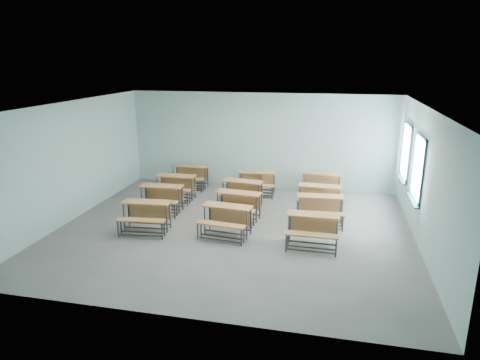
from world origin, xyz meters
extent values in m
cube|color=gray|center=(0.00, 0.00, -0.01)|extent=(9.00, 8.00, 0.02)
cube|color=white|center=(0.00, 0.00, 3.21)|extent=(9.00, 8.00, 0.02)
cube|color=#AAD4CD|center=(0.00, 4.01, 1.60)|extent=(9.00, 0.02, 3.20)
cube|color=#AAD4CD|center=(0.00, -4.01, 1.60)|extent=(9.00, 0.02, 3.20)
cube|color=#AAD4CD|center=(-4.51, 0.00, 1.60)|extent=(0.02, 8.00, 3.20)
cube|color=#AAD4CD|center=(4.51, 0.00, 1.60)|extent=(0.02, 8.00, 3.20)
cube|color=#1C494F|center=(4.47, 2.80, 0.93)|extent=(0.06, 1.20, 0.06)
cube|color=#1C494F|center=(4.47, 2.80, 2.47)|extent=(0.06, 1.20, 0.06)
cube|color=#1C494F|center=(4.47, 2.23, 1.70)|extent=(0.06, 0.06, 1.60)
cube|color=#1C494F|center=(4.47, 3.37, 1.70)|extent=(0.06, 0.06, 1.60)
cube|color=#1C494F|center=(4.47, 2.80, 1.70)|extent=(0.04, 0.04, 1.48)
cube|color=#1C494F|center=(4.47, 2.80, 1.70)|extent=(0.04, 1.08, 0.04)
cube|color=#1C494F|center=(4.43, 2.80, 0.87)|extent=(0.14, 1.28, 0.04)
cube|color=white|center=(4.50, 2.80, 1.70)|extent=(0.01, 1.08, 1.48)
cube|color=#1C494F|center=(4.47, 0.80, 0.93)|extent=(0.06, 1.20, 0.06)
cube|color=#1C494F|center=(4.47, 0.80, 2.47)|extent=(0.06, 1.20, 0.06)
cube|color=#1C494F|center=(4.47, 0.23, 1.70)|extent=(0.06, 0.06, 1.60)
cube|color=#1C494F|center=(4.47, 1.37, 1.70)|extent=(0.06, 0.06, 1.60)
cube|color=#1C494F|center=(4.47, 0.80, 1.70)|extent=(0.04, 0.04, 1.48)
cube|color=#1C494F|center=(4.47, 0.80, 1.70)|extent=(0.04, 1.08, 0.04)
cube|color=#1C494F|center=(4.43, 0.80, 0.87)|extent=(0.14, 1.28, 0.04)
cube|color=white|center=(4.50, 0.80, 1.70)|extent=(0.01, 1.08, 1.48)
cube|color=#AD733E|center=(-2.18, -0.46, 0.74)|extent=(1.26, 0.53, 0.04)
cube|color=#AD733E|center=(-2.20, -0.27, 0.43)|extent=(1.16, 0.14, 0.42)
cylinder|color=#383B3D|center=(-2.72, -0.68, 0.36)|extent=(0.04, 0.04, 0.72)
cylinder|color=#383B3D|center=(-1.61, -0.57, 0.36)|extent=(0.04, 0.04, 0.72)
cylinder|color=#383B3D|center=(-2.76, -0.36, 0.36)|extent=(0.04, 0.04, 0.72)
cylinder|color=#383B3D|center=(-1.64, -0.24, 0.36)|extent=(0.04, 0.04, 0.72)
cube|color=#383B3D|center=(-2.17, -0.62, 0.10)|extent=(1.12, 0.14, 0.03)
cube|color=#383B3D|center=(-2.20, -0.30, 0.10)|extent=(1.12, 0.14, 0.03)
cube|color=#AD733E|center=(-2.13, -0.95, 0.44)|extent=(1.24, 0.38, 0.04)
cylinder|color=#383B3D|center=(-2.68, -1.10, 0.21)|extent=(0.04, 0.04, 0.42)
cylinder|color=#383B3D|center=(-1.57, -0.99, 0.21)|extent=(0.04, 0.04, 0.42)
cylinder|color=#383B3D|center=(-2.70, -0.91, 0.21)|extent=(0.04, 0.04, 0.42)
cylinder|color=#383B3D|center=(-1.59, -0.79, 0.21)|extent=(0.04, 0.04, 0.42)
cube|color=#383B3D|center=(-2.12, -1.04, 0.08)|extent=(1.12, 0.14, 0.03)
cube|color=#383B3D|center=(-2.14, -0.85, 0.08)|extent=(1.12, 0.14, 0.03)
cube|color=#AD733E|center=(-0.08, -0.30, 0.74)|extent=(1.26, 0.54, 0.04)
cube|color=#AD733E|center=(-0.06, -0.12, 0.43)|extent=(1.16, 0.15, 0.42)
cylinder|color=#383B3D|center=(-0.65, -0.40, 0.36)|extent=(0.04, 0.04, 0.72)
cylinder|color=#383B3D|center=(0.46, -0.53, 0.36)|extent=(0.04, 0.04, 0.72)
cylinder|color=#383B3D|center=(-0.62, -0.08, 0.36)|extent=(0.04, 0.04, 0.72)
cylinder|color=#383B3D|center=(0.50, -0.21, 0.36)|extent=(0.04, 0.04, 0.72)
cube|color=#383B3D|center=(-0.10, -0.47, 0.10)|extent=(1.12, 0.16, 0.03)
cube|color=#383B3D|center=(-0.06, -0.14, 0.10)|extent=(1.12, 0.16, 0.03)
cube|color=#AD733E|center=(-0.13, -0.79, 0.44)|extent=(1.24, 0.39, 0.04)
cylinder|color=#383B3D|center=(-0.70, -0.82, 0.21)|extent=(0.04, 0.04, 0.42)
cylinder|color=#383B3D|center=(0.41, -0.95, 0.21)|extent=(0.04, 0.04, 0.42)
cylinder|color=#383B3D|center=(-0.68, -0.63, 0.21)|extent=(0.04, 0.04, 0.42)
cylinder|color=#383B3D|center=(0.43, -0.76, 0.21)|extent=(0.04, 0.04, 0.42)
cube|color=#383B3D|center=(-0.14, -0.89, 0.08)|extent=(1.12, 0.16, 0.03)
cube|color=#383B3D|center=(-0.12, -0.69, 0.08)|extent=(1.12, 0.16, 0.03)
cube|color=#AD733E|center=(2.04, -0.46, 0.74)|extent=(1.23, 0.42, 0.04)
cube|color=#AD733E|center=(2.05, -0.27, 0.43)|extent=(1.16, 0.04, 0.42)
cylinder|color=#383B3D|center=(1.48, -0.62, 0.36)|extent=(0.04, 0.04, 0.72)
cylinder|color=#383B3D|center=(2.60, -0.63, 0.36)|extent=(0.04, 0.04, 0.72)
cylinder|color=#383B3D|center=(1.49, -0.29, 0.36)|extent=(0.04, 0.04, 0.72)
cylinder|color=#383B3D|center=(2.61, -0.30, 0.36)|extent=(0.04, 0.04, 0.72)
cube|color=#383B3D|center=(2.04, -0.62, 0.10)|extent=(1.12, 0.04, 0.03)
cube|color=#383B3D|center=(2.05, -0.30, 0.10)|extent=(1.12, 0.04, 0.03)
cube|color=#AD733E|center=(2.04, -0.95, 0.44)|extent=(1.23, 0.27, 0.04)
cylinder|color=#383B3D|center=(1.48, -1.04, 0.21)|extent=(0.04, 0.04, 0.42)
cylinder|color=#383B3D|center=(2.60, -1.05, 0.21)|extent=(0.04, 0.04, 0.42)
cylinder|color=#383B3D|center=(1.48, -0.85, 0.21)|extent=(0.04, 0.04, 0.42)
cylinder|color=#383B3D|center=(2.60, -0.86, 0.21)|extent=(0.04, 0.04, 0.42)
cube|color=#383B3D|center=(2.04, -1.05, 0.08)|extent=(1.12, 0.04, 0.03)
cube|color=#383B3D|center=(2.04, -0.85, 0.08)|extent=(1.12, 0.04, 0.03)
cube|color=#AD733E|center=(-2.36, 0.96, 0.74)|extent=(1.24, 0.47, 0.04)
cube|color=#AD733E|center=(-2.37, 1.15, 0.43)|extent=(1.16, 0.08, 0.42)
cylinder|color=#383B3D|center=(-2.91, 0.77, 0.36)|extent=(0.04, 0.04, 0.72)
cylinder|color=#383B3D|center=(-1.79, 0.83, 0.36)|extent=(0.04, 0.04, 0.72)
cylinder|color=#383B3D|center=(-2.93, 1.09, 0.36)|extent=(0.04, 0.04, 0.72)
cylinder|color=#383B3D|center=(-1.81, 1.16, 0.36)|extent=(0.04, 0.04, 0.72)
cube|color=#383B3D|center=(-2.35, 0.80, 0.10)|extent=(1.12, 0.09, 0.03)
cube|color=#383B3D|center=(-2.37, 1.12, 0.10)|extent=(1.12, 0.09, 0.03)
cube|color=#AD733E|center=(-2.33, 0.47, 0.44)|extent=(1.23, 0.32, 0.04)
cylinder|color=#383B3D|center=(-2.89, 0.35, 0.21)|extent=(0.04, 0.04, 0.42)
cylinder|color=#383B3D|center=(-1.77, 0.41, 0.21)|extent=(0.04, 0.04, 0.42)
cylinder|color=#383B3D|center=(-2.90, 0.54, 0.21)|extent=(0.04, 0.04, 0.42)
cylinder|color=#383B3D|center=(-1.78, 0.60, 0.21)|extent=(0.04, 0.04, 0.42)
cube|color=#383B3D|center=(-2.33, 0.38, 0.08)|extent=(1.12, 0.09, 0.03)
cube|color=#383B3D|center=(-2.34, 0.57, 0.08)|extent=(1.12, 0.09, 0.03)
cube|color=#AD733E|center=(-0.05, 0.82, 0.74)|extent=(1.26, 0.54, 0.04)
cube|color=#AD733E|center=(-0.03, 1.01, 0.43)|extent=(1.16, 0.15, 0.42)
cylinder|color=#383B3D|center=(-0.63, 0.72, 0.36)|extent=(0.04, 0.04, 0.72)
cylinder|color=#383B3D|center=(0.49, 0.60, 0.36)|extent=(0.04, 0.04, 0.72)
cylinder|color=#383B3D|center=(-0.59, 1.05, 0.36)|extent=(0.04, 0.04, 0.72)
cylinder|color=#383B3D|center=(0.52, 0.92, 0.36)|extent=(0.04, 0.04, 0.72)
cube|color=#383B3D|center=(-0.07, 0.66, 0.10)|extent=(1.12, 0.16, 0.03)
cube|color=#383B3D|center=(-0.03, 0.98, 0.10)|extent=(1.12, 0.16, 0.03)
cube|color=#AD733E|center=(-0.11, 0.33, 0.44)|extent=(1.24, 0.39, 0.04)
cylinder|color=#383B3D|center=(-0.67, 0.30, 0.21)|extent=(0.04, 0.04, 0.42)
cylinder|color=#383B3D|center=(0.44, 0.18, 0.21)|extent=(0.04, 0.04, 0.42)
cylinder|color=#383B3D|center=(-0.65, 0.49, 0.21)|extent=(0.04, 0.04, 0.42)
cylinder|color=#383B3D|center=(0.46, 0.37, 0.21)|extent=(0.04, 0.04, 0.42)
cube|color=#383B3D|center=(-0.12, 0.24, 0.08)|extent=(1.12, 0.16, 0.03)
cube|color=#383B3D|center=(-0.10, 0.43, 0.08)|extent=(1.12, 0.16, 0.03)
cube|color=#AD733E|center=(2.15, 0.99, 0.74)|extent=(1.25, 0.50, 0.04)
cube|color=#AD733E|center=(2.14, 1.17, 0.43)|extent=(1.16, 0.11, 0.42)
cylinder|color=#383B3D|center=(1.61, 0.78, 0.36)|extent=(0.04, 0.04, 0.72)
cylinder|color=#383B3D|center=(2.73, 0.87, 0.36)|extent=(0.04, 0.04, 0.72)
cylinder|color=#383B3D|center=(1.58, 1.11, 0.36)|extent=(0.04, 0.04, 0.72)
cylinder|color=#383B3D|center=(2.70, 1.19, 0.36)|extent=(0.04, 0.04, 0.72)
cube|color=#383B3D|center=(2.17, 0.82, 0.10)|extent=(1.12, 0.12, 0.03)
cube|color=#383B3D|center=(2.14, 1.15, 0.10)|extent=(1.12, 0.12, 0.03)
cube|color=#AD733E|center=(2.19, 0.50, 0.44)|extent=(1.24, 0.35, 0.04)
cylinder|color=#383B3D|center=(1.64, 0.36, 0.21)|extent=(0.04, 0.04, 0.42)
cylinder|color=#383B3D|center=(2.76, 0.45, 0.21)|extent=(0.04, 0.04, 0.42)
cylinder|color=#383B3D|center=(1.63, 0.55, 0.21)|extent=(0.04, 0.04, 0.42)
cylinder|color=#383B3D|center=(2.74, 0.64, 0.21)|extent=(0.04, 0.04, 0.42)
cube|color=#383B3D|center=(2.20, 0.40, 0.08)|extent=(1.12, 0.12, 0.03)
cube|color=#383B3D|center=(2.19, 0.60, 0.08)|extent=(1.12, 0.12, 0.03)
cube|color=#AD733E|center=(-2.35, 2.10, 0.74)|extent=(1.23, 0.43, 0.04)
cube|color=#AD733E|center=(-2.36, 2.29, 0.43)|extent=(1.16, 0.04, 0.42)
cylinder|color=#383B3D|center=(-2.91, 1.93, 0.36)|extent=(0.04, 0.04, 0.72)
cylinder|color=#383B3D|center=(-1.79, 1.95, 0.36)|extent=(0.04, 0.04, 0.72)
cylinder|color=#383B3D|center=(-2.92, 2.26, 0.36)|extent=(0.04, 0.04, 0.72)
cylinder|color=#383B3D|center=(-1.79, 2.27, 0.36)|extent=(0.04, 0.04, 0.72)
cube|color=#383B3D|center=(-2.35, 1.94, 0.10)|extent=(1.12, 0.05, 0.03)
cube|color=#383B3D|center=(-2.35, 2.26, 0.10)|extent=(1.12, 0.05, 0.03)
cube|color=#AD733E|center=(-2.35, 1.61, 0.44)|extent=(1.23, 0.27, 0.04)
cylinder|color=#383B3D|center=(-2.90, 1.51, 0.21)|extent=(0.04, 0.04, 0.42)
cylinder|color=#383B3D|center=(-1.78, 1.52, 0.21)|extent=(0.04, 0.04, 0.42)
cylinder|color=#383B3D|center=(-2.91, 1.70, 0.21)|extent=(0.04, 0.04, 0.42)
cylinder|color=#383B3D|center=(-1.79, 1.72, 0.21)|extent=(0.04, 0.04, 0.42)
cube|color=#383B3D|center=(-2.34, 1.52, 0.08)|extent=(1.12, 0.05, 0.03)
cube|color=#383B3D|center=(-2.35, 1.71, 0.08)|extent=(1.12, 0.05, 0.03)
cube|color=#AD733E|center=(-0.19, 1.96, 0.74)|extent=(1.26, 0.56, 0.04)
cube|color=#AD733E|center=(-0.17, 2.15, 0.43)|extent=(1.15, 0.17, 0.42)
cylinder|color=#383B3D|center=(-0.77, 1.88, 0.36)|extent=(0.04, 0.04, 0.72)
cylinder|color=#383B3D|center=(0.34, 1.73, 0.36)|extent=(0.04, 0.04, 0.72)
cylinder|color=#383B3D|center=(-0.73, 2.20, 0.36)|extent=(0.04, 0.04, 0.72)
cylinder|color=#383B3D|center=(0.38, 2.05, 0.36)|extent=(0.04, 0.04, 0.72)
cube|color=#383B3D|center=(-0.21, 1.80, 0.10)|extent=(1.11, 0.18, 0.03)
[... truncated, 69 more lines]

